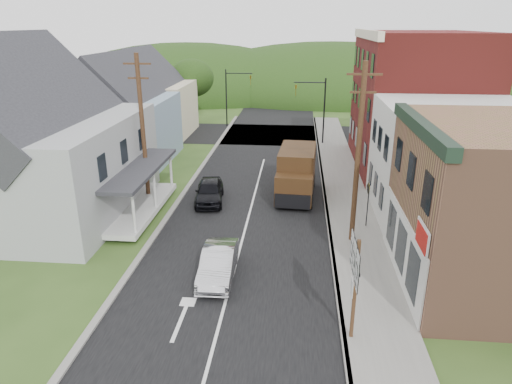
% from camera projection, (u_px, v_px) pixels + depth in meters
% --- Properties ---
extents(ground, '(120.00, 120.00, 0.00)m').
position_uv_depth(ground, '(234.00, 271.00, 20.67)').
color(ground, '#2D4719').
rests_on(ground, ground).
extents(road, '(9.00, 90.00, 0.02)m').
position_uv_depth(road, '(255.00, 194.00, 30.00)').
color(road, black).
rests_on(road, ground).
extents(cross_road, '(60.00, 9.00, 0.02)m').
position_uv_depth(cross_road, '(271.00, 134.00, 45.86)').
color(cross_road, black).
rests_on(cross_road, ground).
extents(sidewalk_right, '(2.80, 55.00, 0.15)m').
position_uv_depth(sidewalk_right, '(349.00, 207.00, 27.59)').
color(sidewalk_right, slate).
rests_on(sidewalk_right, ground).
extents(curb_right, '(0.20, 55.00, 0.15)m').
position_uv_depth(curb_right, '(326.00, 207.00, 27.71)').
color(curb_right, slate).
rests_on(curb_right, ground).
extents(curb_left, '(0.30, 55.00, 0.12)m').
position_uv_depth(curb_left, '(178.00, 202.00, 28.51)').
color(curb_left, slate).
rests_on(curb_left, ground).
extents(storefront_tan, '(8.00, 8.00, 7.00)m').
position_uv_depth(storefront_tan, '(509.00, 209.00, 18.46)').
color(storefront_tan, brown).
rests_on(storefront_tan, ground).
extents(storefront_white, '(8.00, 7.00, 6.50)m').
position_uv_depth(storefront_white, '(451.00, 162.00, 25.55)').
color(storefront_white, silver).
rests_on(storefront_white, ground).
extents(storefront_red, '(8.00, 12.00, 10.00)m').
position_uv_depth(storefront_red, '(415.00, 103.00, 33.80)').
color(storefront_red, maroon).
rests_on(storefront_red, ground).
extents(house_gray, '(10.20, 12.24, 8.35)m').
position_uv_depth(house_gray, '(38.00, 142.00, 25.83)').
color(house_gray, '#999B9E').
rests_on(house_gray, ground).
extents(house_blue, '(7.14, 8.16, 7.28)m').
position_uv_depth(house_blue, '(125.00, 115.00, 36.19)').
color(house_blue, '#8094AF').
rests_on(house_blue, ground).
extents(house_cream, '(7.14, 8.16, 7.28)m').
position_uv_depth(house_cream, '(154.00, 97.00, 44.63)').
color(house_cream, beige).
rests_on(house_cream, ground).
extents(utility_pole_right, '(1.60, 0.26, 9.00)m').
position_uv_depth(utility_pole_right, '(358.00, 154.00, 21.82)').
color(utility_pole_right, '#472D19').
rests_on(utility_pole_right, ground).
extents(utility_pole_left, '(1.60, 0.26, 9.00)m').
position_uv_depth(utility_pole_left, '(143.00, 129.00, 27.07)').
color(utility_pole_left, '#472D19').
rests_on(utility_pole_left, ground).
extents(traffic_signal_right, '(2.87, 0.20, 6.00)m').
position_uv_depth(traffic_signal_right, '(317.00, 103.00, 40.90)').
color(traffic_signal_right, black).
rests_on(traffic_signal_right, ground).
extents(traffic_signal_left, '(2.87, 0.20, 6.00)m').
position_uv_depth(traffic_signal_left, '(233.00, 91.00, 48.18)').
color(traffic_signal_left, black).
rests_on(traffic_signal_left, ground).
extents(tree_left_b, '(4.80, 4.80, 6.94)m').
position_uv_depth(tree_left_b, '(14.00, 110.00, 31.63)').
color(tree_left_b, '#382616').
rests_on(tree_left_b, ground).
extents(tree_left_c, '(5.80, 5.80, 8.41)m').
position_uv_depth(tree_left_c, '(45.00, 80.00, 38.90)').
color(tree_left_c, '#382616').
rests_on(tree_left_c, ground).
extents(tree_left_d, '(4.80, 4.80, 6.94)m').
position_uv_depth(tree_left_d, '(192.00, 78.00, 49.59)').
color(tree_left_d, '#382616').
rests_on(tree_left_d, ground).
extents(forested_ridge, '(90.00, 30.00, 16.00)m').
position_uv_depth(forested_ridge, '(282.00, 94.00, 71.98)').
color(forested_ridge, '#19320F').
rests_on(forested_ridge, ground).
extents(silver_sedan, '(1.52, 4.08, 1.33)m').
position_uv_depth(silver_sedan, '(218.00, 264.00, 19.98)').
color(silver_sedan, silver).
rests_on(silver_sedan, ground).
extents(dark_sedan, '(2.15, 4.29, 1.40)m').
position_uv_depth(dark_sedan, '(209.00, 191.00, 28.42)').
color(dark_sedan, black).
rests_on(dark_sedan, ground).
extents(delivery_van, '(2.58, 5.62, 3.07)m').
position_uv_depth(delivery_van, '(296.00, 173.00, 29.05)').
color(delivery_van, '#321E0E').
rests_on(delivery_van, ground).
extents(route_sign_cluster, '(0.18, 2.17, 3.79)m').
position_uv_depth(route_sign_cluster, '(355.00, 276.00, 15.32)').
color(route_sign_cluster, '#472D19').
rests_on(route_sign_cluster, sidewalk_right).
extents(warning_sign, '(0.13, 0.70, 2.54)m').
position_uv_depth(warning_sign, '(368.00, 198.00, 24.39)').
color(warning_sign, black).
rests_on(warning_sign, sidewalk_right).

